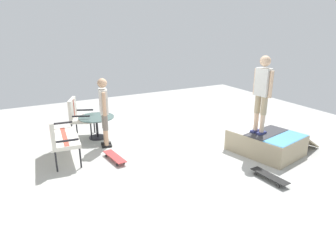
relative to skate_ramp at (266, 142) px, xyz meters
name	(u,v)px	position (x,y,z in m)	size (l,w,h in m)	color
ground_plane	(178,153)	(1.01, 1.75, -0.30)	(12.00, 12.00, 0.10)	#B2B2AD
skate_ramp	(266,142)	(0.00, 0.00, 0.00)	(1.77, 2.04, 0.49)	tan
patio_bench	(58,133)	(1.83, 4.24, 0.37)	(1.30, 0.67, 1.02)	black
patio_chair_near_house	(78,114)	(3.07, 3.56, 0.37)	(0.79, 0.75, 1.02)	black
patio_table	(97,123)	(2.75, 3.17, 0.16)	(0.90, 0.90, 0.57)	black
person_watching	(104,108)	(2.11, 3.14, 0.72)	(0.47, 0.29, 1.65)	black
person_skater	(262,89)	(0.06, 0.23, 1.25)	(0.48, 0.27, 1.71)	navy
skateboard_by_bench	(115,157)	(1.22, 3.23, -0.16)	(0.82, 0.29, 0.10)	#B23838
skateboard_spare	(270,176)	(-1.03, 0.93, -0.16)	(0.81, 0.24, 0.10)	black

